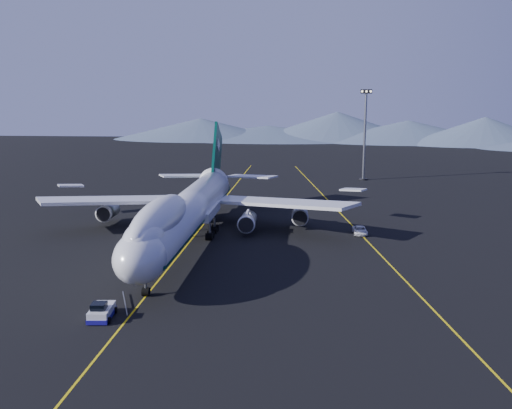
# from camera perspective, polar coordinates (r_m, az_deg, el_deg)

# --- Properties ---
(ground) EXTENTS (500.00, 500.00, 0.00)m
(ground) POSITION_cam_1_polar(r_m,az_deg,el_deg) (99.19, -6.75, -3.84)
(ground) COLOR black
(ground) RESTS_ON ground
(taxiway_line_main) EXTENTS (0.25, 220.00, 0.01)m
(taxiway_line_main) POSITION_cam_1_polar(r_m,az_deg,el_deg) (99.18, -6.75, -3.83)
(taxiway_line_main) COLOR yellow
(taxiway_line_main) RESTS_ON ground
(taxiway_line_side) EXTENTS (28.08, 198.09, 0.01)m
(taxiway_line_side) POSITION_cam_1_polar(r_m,az_deg,el_deg) (107.29, 10.29, -2.80)
(taxiway_line_side) COLOR yellow
(taxiway_line_side) RESTS_ON ground
(boeing_747) EXTENTS (59.62, 72.43, 19.37)m
(boeing_747) POSITION_cam_1_polar(r_m,az_deg,el_deg) (97.91, -6.82, -0.54)
(boeing_747) COLOR silver
(boeing_747) RESTS_ON ground
(pushback_tug) EXTENTS (3.03, 4.86, 2.03)m
(pushback_tug) POSITION_cam_1_polar(r_m,az_deg,el_deg) (68.54, -15.17, -10.40)
(pushback_tug) COLOR silver
(pushback_tug) RESTS_ON ground
(service_van) EXTENTS (2.59, 5.26, 1.44)m
(service_van) POSITION_cam_1_polar(r_m,az_deg,el_deg) (106.16, 10.35, -2.56)
(service_van) COLOR white
(service_van) RESTS_ON ground
(floodlight_mast) EXTENTS (3.31, 2.48, 26.75)m
(floodlight_mast) POSITION_cam_1_polar(r_m,az_deg,el_deg) (173.24, 10.82, 6.88)
(floodlight_mast) COLOR black
(floodlight_mast) RESTS_ON ground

